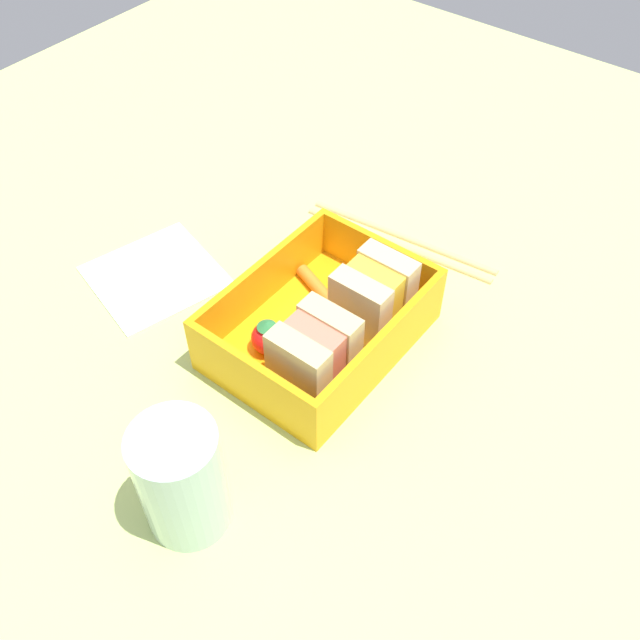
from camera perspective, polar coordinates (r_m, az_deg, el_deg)
ground_plane at (r=60.99cm, az=0.00°, el=-2.33°), size 120.00×120.00×2.00cm
bento_tray at (r=59.77cm, az=0.00°, el=-1.35°), size 17.38×12.93×1.20cm
bento_rim at (r=57.67cm, az=0.00°, el=0.47°), size 17.38×12.93×4.42cm
sandwich_left at (r=58.41cm, az=4.30°, el=2.00°), size 5.80×5.01×5.71cm
sandwich_center_left at (r=54.15cm, az=-0.45°, el=-2.66°), size 5.80×5.01×5.71cm
carrot_stick_far_left at (r=62.07cm, az=-0.17°, el=2.59°), size 2.86×5.43×1.12cm
strawberry_far_left at (r=57.16cm, az=-4.20°, el=-1.37°), size 2.71×2.71×3.31cm
chopstick_pair at (r=69.33cm, az=6.41°, el=6.49°), size 4.22×19.64×0.70cm
drinking_glass at (r=48.10cm, az=-11.01°, el=-12.41°), size 5.76×5.76×9.45cm
folded_napkin at (r=67.15cm, az=-13.05°, el=3.51°), size 13.26×13.10×0.40cm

